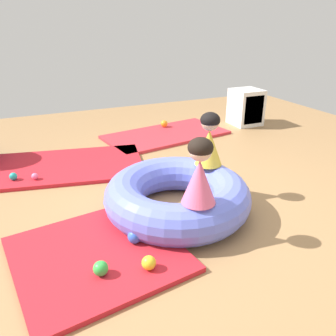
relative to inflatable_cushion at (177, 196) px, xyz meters
The scene contains 14 objects.
ground_plane 0.17m from the inflatable_cushion, 76.23° to the left, with size 8.00×8.00×0.00m, color #9E7549.
gym_mat_far_right 1.65m from the inflatable_cushion, 119.24° to the left, with size 1.84×1.03×0.04m, color red.
gym_mat_center_rear 2.17m from the inflatable_cushion, 69.15° to the left, with size 1.75×0.89×0.04m, color red.
gym_mat_far_left 0.87m from the inflatable_cushion, 157.46° to the right, with size 1.13×1.10×0.04m, color red.
inflatable_cushion is the anchor object (origin of this frame).
child_in_pink 0.60m from the inflatable_cushion, 94.17° to the right, with size 0.36×0.36×0.50m.
child_in_yellow 0.59m from the inflatable_cushion, 23.49° to the left, with size 0.27×0.27×0.49m.
play_ball_teal 1.79m from the inflatable_cushion, 137.13° to the left, with size 0.08×0.08×0.08m, color teal.
play_ball_pink 1.59m from the inflatable_cushion, 134.08° to the left, with size 0.07×0.07×0.07m, color pink.
play_ball_yellow 0.83m from the inflatable_cushion, 128.33° to the right, with size 0.10×0.10×0.10m, color yellow.
play_ball_green 1.01m from the inflatable_cushion, 144.90° to the right, with size 0.10×0.10×0.10m, color green.
play_ball_blue 0.61m from the inflatable_cushion, 146.92° to the right, with size 0.11×0.11×0.11m, color blue.
play_ball_orange 2.49m from the inflatable_cushion, 69.46° to the left, with size 0.10×0.10×0.10m, color orange.
storage_cube 3.01m from the inflatable_cushion, 43.25° to the left, with size 0.44×0.44×0.56m.
Camera 1 is at (-1.15, -2.42, 1.58)m, focal length 36.82 mm.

